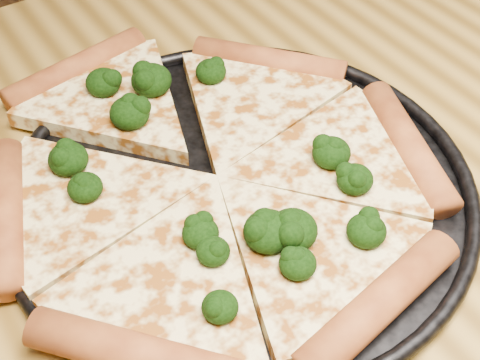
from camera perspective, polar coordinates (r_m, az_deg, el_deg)
dining_table at (r=0.65m, az=11.76°, el=-5.64°), size 1.20×0.90×0.75m
pizza_pan at (r=0.55m, az=0.00°, el=-0.59°), size 0.39×0.39×0.02m
pizza at (r=0.55m, az=-2.40°, el=0.51°), size 0.39×0.42×0.03m
broccoli_florets at (r=0.54m, az=-2.54°, el=1.20°), size 0.22×0.30×0.03m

